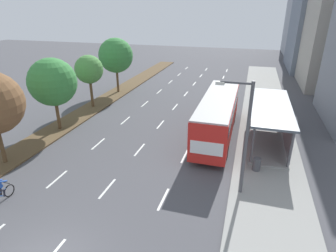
% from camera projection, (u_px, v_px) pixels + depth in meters
% --- Properties ---
extents(median_strip, '(2.60, 52.00, 0.12)m').
position_uv_depth(median_strip, '(101.00, 103.00, 31.37)').
color(median_strip, brown).
rests_on(median_strip, ground).
extents(sidewalk_right, '(4.50, 52.00, 0.15)m').
position_uv_depth(sidewalk_right, '(265.00, 119.00, 26.78)').
color(sidewalk_right, gray).
rests_on(sidewalk_right, ground).
extents(lane_divider_left, '(0.14, 48.30, 0.01)m').
position_uv_depth(lane_divider_left, '(136.00, 111.00, 28.95)').
color(lane_divider_left, white).
rests_on(lane_divider_left, ground).
extents(lane_divider_center, '(0.14, 48.30, 0.01)m').
position_uv_depth(lane_divider_center, '(168.00, 115.00, 28.04)').
color(lane_divider_center, white).
rests_on(lane_divider_center, ground).
extents(lane_divider_right, '(0.14, 48.30, 0.01)m').
position_uv_depth(lane_divider_right, '(203.00, 119.00, 27.12)').
color(lane_divider_right, white).
rests_on(lane_divider_right, ground).
extents(bus_shelter, '(2.90, 9.56, 2.86)m').
position_uv_depth(bus_shelter, '(273.00, 119.00, 21.92)').
color(bus_shelter, gray).
rests_on(bus_shelter, sidewalk_right).
extents(bus, '(2.54, 11.29, 3.37)m').
position_uv_depth(bus, '(218.00, 113.00, 22.68)').
color(bus, red).
rests_on(bus, ground).
extents(cyclist, '(0.46, 1.82, 1.71)m').
position_uv_depth(cyclist, '(0.00, 190.00, 15.26)').
color(cyclist, black).
rests_on(cyclist, ground).
extents(median_tree_third, '(3.94, 3.94, 6.11)m').
position_uv_depth(median_tree_third, '(53.00, 82.00, 23.06)').
color(median_tree_third, brown).
rests_on(median_tree_third, median_strip).
extents(median_tree_fourth, '(2.87, 2.87, 5.42)m').
position_uv_depth(median_tree_fourth, '(89.00, 70.00, 28.51)').
color(median_tree_fourth, brown).
rests_on(median_tree_fourth, median_strip).
extents(median_tree_fifth, '(4.10, 4.10, 6.51)m').
position_uv_depth(median_tree_fifth, '(116.00, 56.00, 33.61)').
color(median_tree_fifth, brown).
rests_on(median_tree_fifth, median_strip).
extents(streetlight, '(1.91, 0.24, 6.50)m').
position_uv_depth(streetlight, '(244.00, 132.00, 14.75)').
color(streetlight, '#4C4C51').
rests_on(streetlight, sidewalk_right).
extents(trash_bin, '(0.52, 0.52, 0.85)m').
position_uv_depth(trash_bin, '(257.00, 164.00, 18.17)').
color(trash_bin, '#4C4C51').
rests_on(trash_bin, sidewalk_right).
extents(building_far_right, '(9.95, 13.18, 13.63)m').
position_uv_depth(building_far_right, '(326.00, 28.00, 45.63)').
color(building_far_right, slate).
rests_on(building_far_right, ground).
extents(building_tall_right, '(8.17, 14.36, 12.09)m').
position_uv_depth(building_tall_right, '(307.00, 26.00, 60.67)').
color(building_tall_right, '#8E939E').
rests_on(building_tall_right, ground).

